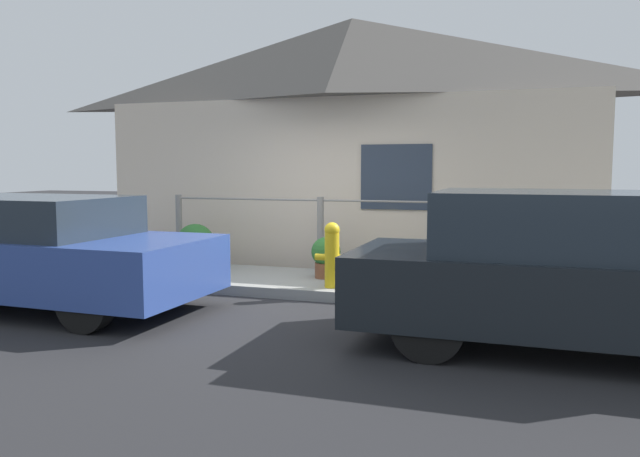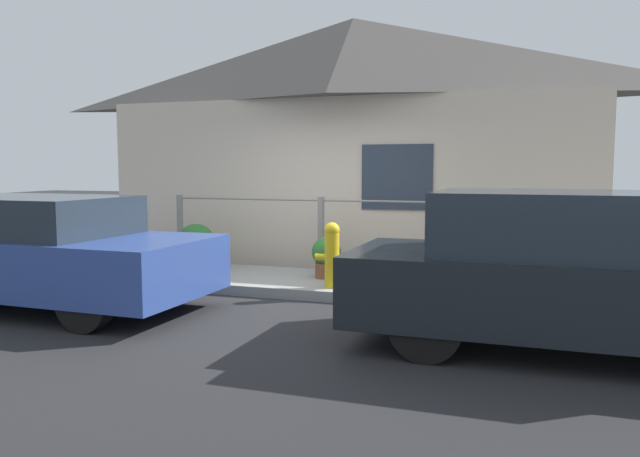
# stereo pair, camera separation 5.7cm
# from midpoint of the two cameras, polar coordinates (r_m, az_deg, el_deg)

# --- Properties ---
(ground_plane) EXTENTS (60.00, 60.00, 0.00)m
(ground_plane) POSITION_cam_midpoint_polar(r_m,az_deg,el_deg) (8.05, -3.06, -6.51)
(ground_plane) COLOR #262628
(sidewalk) EXTENTS (24.00, 1.64, 0.14)m
(sidewalk) POSITION_cam_midpoint_polar(r_m,az_deg,el_deg) (8.79, -1.10, -5.01)
(sidewalk) COLOR gray
(sidewalk) RESTS_ON ground_plane
(house) EXTENTS (8.47, 2.23, 4.23)m
(house) POSITION_cam_midpoint_polar(r_m,az_deg,el_deg) (10.99, 3.06, 14.12)
(house) COLOR beige
(house) RESTS_ON ground_plane
(fence) EXTENTS (4.90, 0.10, 1.11)m
(fence) POSITION_cam_midpoint_polar(r_m,az_deg,el_deg) (9.32, 0.27, -0.15)
(fence) COLOR gray
(fence) RESTS_ON sidewalk
(car_left) EXTENTS (4.22, 1.90, 1.34)m
(car_left) POSITION_cam_midpoint_polar(r_m,az_deg,el_deg) (8.25, -24.18, -1.91)
(car_left) COLOR #2D4793
(car_left) RESTS_ON ground_plane
(car_right) EXTENTS (4.30, 1.71, 1.47)m
(car_right) POSITION_cam_midpoint_polar(r_m,az_deg,el_deg) (6.12, 23.04, -3.84)
(car_right) COLOR black
(car_right) RESTS_ON ground_plane
(fire_hydrant) EXTENTS (0.45, 0.20, 0.85)m
(fire_hydrant) POSITION_cam_midpoint_polar(r_m,az_deg,el_deg) (8.05, 1.30, -2.29)
(fire_hydrant) COLOR yellow
(fire_hydrant) RESTS_ON sidewalk
(potted_plant_near_hydrant) EXTENTS (0.41, 0.41, 0.58)m
(potted_plant_near_hydrant) POSITION_cam_midpoint_polar(r_m,az_deg,el_deg) (8.76, 0.76, -2.53)
(potted_plant_near_hydrant) COLOR brown
(potted_plant_near_hydrant) RESTS_ON sidewalk
(potted_plant_by_fence) EXTENTS (0.59, 0.59, 0.69)m
(potted_plant_by_fence) POSITION_cam_midpoint_polar(r_m,az_deg,el_deg) (9.77, -11.10, -1.43)
(potted_plant_by_fence) COLOR slate
(potted_plant_by_fence) RESTS_ON sidewalk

